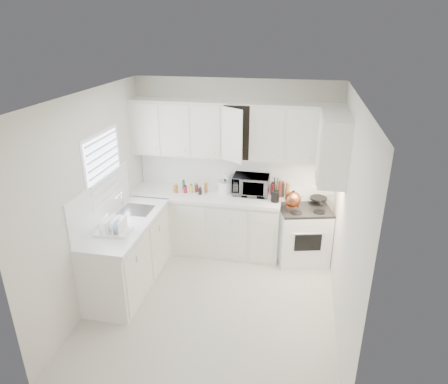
% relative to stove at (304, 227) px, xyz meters
% --- Properties ---
extents(floor, '(3.20, 3.20, 0.00)m').
position_rel_stove_xyz_m(floor, '(-1.08, -1.27, -0.54)').
color(floor, beige).
rests_on(floor, ground).
extents(ceiling, '(3.20, 3.20, 0.00)m').
position_rel_stove_xyz_m(ceiling, '(-1.08, -1.27, 2.06)').
color(ceiling, white).
rests_on(ceiling, ground).
extents(wall_back, '(3.00, 0.00, 3.00)m').
position_rel_stove_xyz_m(wall_back, '(-1.08, 0.33, 0.76)').
color(wall_back, beige).
rests_on(wall_back, ground).
extents(wall_front, '(3.00, 0.00, 3.00)m').
position_rel_stove_xyz_m(wall_front, '(-1.08, -2.87, 0.76)').
color(wall_front, beige).
rests_on(wall_front, ground).
extents(wall_left, '(0.00, 3.20, 3.20)m').
position_rel_stove_xyz_m(wall_left, '(-2.58, -1.27, 0.76)').
color(wall_left, beige).
rests_on(wall_left, ground).
extents(wall_right, '(0.00, 3.20, 3.20)m').
position_rel_stove_xyz_m(wall_right, '(0.42, -1.27, 0.76)').
color(wall_right, beige).
rests_on(wall_right, ground).
extents(window_blinds, '(0.06, 0.96, 1.06)m').
position_rel_stove_xyz_m(window_blinds, '(-2.56, -0.92, 1.01)').
color(window_blinds, white).
rests_on(window_blinds, wall_left).
extents(lower_cabinets_back, '(2.22, 0.60, 0.90)m').
position_rel_stove_xyz_m(lower_cabinets_back, '(-1.47, 0.03, -0.09)').
color(lower_cabinets_back, beige).
rests_on(lower_cabinets_back, floor).
extents(lower_cabinets_left, '(0.60, 1.60, 0.90)m').
position_rel_stove_xyz_m(lower_cabinets_left, '(-2.28, -1.07, -0.09)').
color(lower_cabinets_left, beige).
rests_on(lower_cabinets_left, floor).
extents(countertop_back, '(2.24, 0.64, 0.05)m').
position_rel_stove_xyz_m(countertop_back, '(-1.47, 0.02, 0.38)').
color(countertop_back, silver).
rests_on(countertop_back, lower_cabinets_back).
extents(countertop_left, '(0.64, 1.62, 0.05)m').
position_rel_stove_xyz_m(countertop_left, '(-2.27, -1.07, 0.38)').
color(countertop_left, silver).
rests_on(countertop_left, lower_cabinets_left).
extents(backsplash_back, '(2.98, 0.02, 0.55)m').
position_rel_stove_xyz_m(backsplash_back, '(-1.08, 0.32, 0.68)').
color(backsplash_back, silver).
rests_on(backsplash_back, wall_back).
extents(backsplash_left, '(0.02, 1.60, 0.55)m').
position_rel_stove_xyz_m(backsplash_left, '(-2.57, -1.07, 0.68)').
color(backsplash_left, silver).
rests_on(backsplash_left, wall_left).
extents(upper_cabinets_back, '(3.00, 0.33, 0.80)m').
position_rel_stove_xyz_m(upper_cabinets_back, '(-1.08, 0.17, 0.96)').
color(upper_cabinets_back, beige).
rests_on(upper_cabinets_back, wall_back).
extents(upper_cabinets_right, '(0.33, 0.90, 0.80)m').
position_rel_stove_xyz_m(upper_cabinets_right, '(0.26, -0.45, 0.96)').
color(upper_cabinets_right, beige).
rests_on(upper_cabinets_right, wall_right).
extents(sink, '(0.42, 0.38, 0.30)m').
position_rel_stove_xyz_m(sink, '(-2.27, -0.72, 0.53)').
color(sink, gray).
rests_on(sink, countertop_left).
extents(stove, '(0.83, 0.74, 1.09)m').
position_rel_stove_xyz_m(stove, '(0.00, 0.00, 0.00)').
color(stove, white).
rests_on(stove, floor).
extents(tea_kettle, '(0.29, 0.25, 0.25)m').
position_rel_stove_xyz_m(tea_kettle, '(-0.18, -0.16, 0.52)').
color(tea_kettle, brown).
rests_on(tea_kettle, stove).
extents(frying_pan, '(0.31, 0.45, 0.04)m').
position_rel_stove_xyz_m(frying_pan, '(0.18, 0.16, 0.42)').
color(frying_pan, black).
rests_on(frying_pan, stove).
extents(microwave, '(0.52, 0.29, 0.35)m').
position_rel_stove_xyz_m(microwave, '(-0.81, 0.14, 0.58)').
color(microwave, gray).
rests_on(microwave, countertop_back).
extents(rice_cooker, '(0.27, 0.27, 0.22)m').
position_rel_stove_xyz_m(rice_cooker, '(-1.20, 0.12, 0.51)').
color(rice_cooker, white).
rests_on(rice_cooker, countertop_back).
extents(paper_towel, '(0.12, 0.12, 0.27)m').
position_rel_stove_xyz_m(paper_towel, '(-1.18, 0.22, 0.54)').
color(paper_towel, white).
rests_on(paper_towel, countertop_back).
extents(utensil_crock, '(0.15, 0.15, 0.38)m').
position_rel_stove_xyz_m(utensil_crock, '(-0.43, -0.07, 0.59)').
color(utensil_crock, black).
rests_on(utensil_crock, countertop_back).
extents(dish_rack, '(0.41, 0.32, 0.22)m').
position_rel_stove_xyz_m(dish_rack, '(-2.29, -1.38, 0.51)').
color(dish_rack, white).
rests_on(dish_rack, countertop_left).
extents(spice_left_0, '(0.06, 0.06, 0.13)m').
position_rel_stove_xyz_m(spice_left_0, '(-1.93, 0.15, 0.47)').
color(spice_left_0, '#985E29').
rests_on(spice_left_0, countertop_back).
extents(spice_left_1, '(0.06, 0.06, 0.13)m').
position_rel_stove_xyz_m(spice_left_1, '(-1.85, 0.06, 0.47)').
color(spice_left_1, '#2B8335').
rests_on(spice_left_1, countertop_back).
extents(spice_left_2, '(0.06, 0.06, 0.13)m').
position_rel_stove_xyz_m(spice_left_2, '(-1.78, 0.15, 0.47)').
color(spice_left_2, '#A51630').
rests_on(spice_left_2, countertop_back).
extents(spice_left_3, '(0.06, 0.06, 0.13)m').
position_rel_stove_xyz_m(spice_left_3, '(-1.70, 0.06, 0.47)').
color(spice_left_3, yellow).
rests_on(spice_left_3, countertop_back).
extents(spice_left_4, '(0.06, 0.06, 0.13)m').
position_rel_stove_xyz_m(spice_left_4, '(-1.63, 0.15, 0.47)').
color(spice_left_4, maroon).
rests_on(spice_left_4, countertop_back).
extents(spice_left_5, '(0.06, 0.06, 0.13)m').
position_rel_stove_xyz_m(spice_left_5, '(-1.55, 0.06, 0.47)').
color(spice_left_5, black).
rests_on(spice_left_5, countertop_back).
extents(spice_left_6, '(0.06, 0.06, 0.13)m').
position_rel_stove_xyz_m(spice_left_6, '(-1.48, 0.15, 0.47)').
color(spice_left_6, '#985E29').
rests_on(spice_left_6, countertop_back).
extents(sauce_right_0, '(0.06, 0.06, 0.19)m').
position_rel_stove_xyz_m(sauce_right_0, '(-0.50, 0.19, 0.50)').
color(sauce_right_0, '#A51630').
rests_on(sauce_right_0, countertop_back).
extents(sauce_right_1, '(0.06, 0.06, 0.19)m').
position_rel_stove_xyz_m(sauce_right_1, '(-0.44, 0.13, 0.50)').
color(sauce_right_1, yellow).
rests_on(sauce_right_1, countertop_back).
extents(sauce_right_2, '(0.06, 0.06, 0.19)m').
position_rel_stove_xyz_m(sauce_right_2, '(-0.39, 0.19, 0.50)').
color(sauce_right_2, maroon).
rests_on(sauce_right_2, countertop_back).
extents(sauce_right_3, '(0.06, 0.06, 0.19)m').
position_rel_stove_xyz_m(sauce_right_3, '(-0.33, 0.13, 0.50)').
color(sauce_right_3, black).
rests_on(sauce_right_3, countertop_back).
extents(sauce_right_4, '(0.06, 0.06, 0.19)m').
position_rel_stove_xyz_m(sauce_right_4, '(-0.28, 0.19, 0.50)').
color(sauce_right_4, '#985E29').
rests_on(sauce_right_4, countertop_back).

